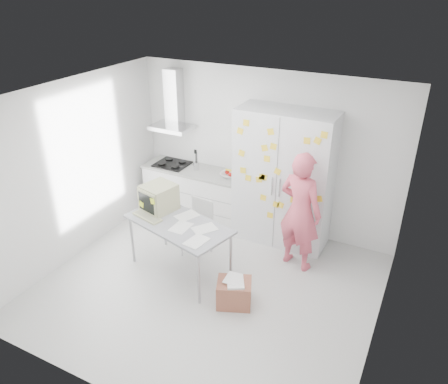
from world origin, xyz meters
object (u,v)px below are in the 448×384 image
at_px(desk, 166,208).
at_px(cardboard_box, 234,292).
at_px(person, 300,212).
at_px(chair, 199,224).

xyz_separation_m(desk, cardboard_box, (1.31, -0.41, -0.75)).
relative_size(person, chair, 2.03).
height_order(chair, cardboard_box, chair).
bearing_deg(chair, cardboard_box, -34.11).
distance_m(desk, chair, 0.68).
bearing_deg(chair, desk, -116.98).
relative_size(desk, cardboard_box, 3.06).
bearing_deg(desk, person, 40.10).
height_order(desk, chair, desk).
bearing_deg(desk, chair, 72.24).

